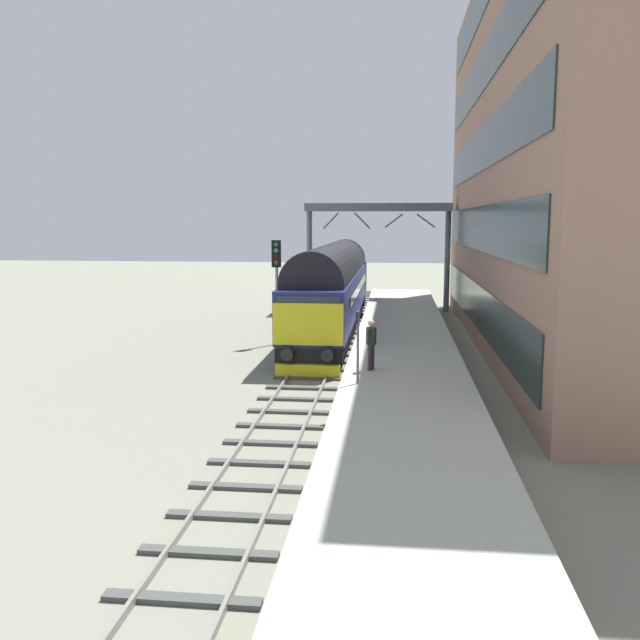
{
  "coord_description": "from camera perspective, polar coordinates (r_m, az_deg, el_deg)",
  "views": [
    {
      "loc": [
        3.18,
        -26.71,
        5.81
      ],
      "look_at": [
        0.2,
        0.34,
        1.86
      ],
      "focal_mm": 38.26,
      "sensor_mm": 36.0,
      "label": 1
    }
  ],
  "objects": [
    {
      "name": "waiting_passenger",
      "position": [
        22.16,
        4.3,
        -1.68
      ],
      "size": [
        0.45,
        0.47,
        1.64
      ],
      "rotation": [
        0.0,
        0.0,
        1.14
      ],
      "color": "#332633",
      "rests_on": "station_platform"
    },
    {
      "name": "diesel_locomotive",
      "position": [
        34.85,
        1.03,
        2.79
      ],
      "size": [
        2.74,
        19.94,
        4.68
      ],
      "color": "black",
      "rests_on": "ground"
    },
    {
      "name": "station_building",
      "position": [
        32.87,
        18.08,
        13.19
      ],
      "size": [
        5.34,
        31.32,
        17.72
      ],
      "color": "#9B735D",
      "rests_on": "ground"
    },
    {
      "name": "platform_number_sign",
      "position": [
        20.22,
        3.16,
        -1.36
      ],
      "size": [
        0.1,
        0.44,
        2.17
      ],
      "color": "slate",
      "rests_on": "station_platform"
    },
    {
      "name": "signal_post_near",
      "position": [
        32.15,
        -3.65,
        3.61
      ],
      "size": [
        0.44,
        0.22,
        4.94
      ],
      "color": "gray",
      "rests_on": "ground"
    },
    {
      "name": "overhead_footbridge",
      "position": [
        44.32,
        4.88,
        8.69
      ],
      "size": [
        9.3,
        2.0,
        6.95
      ],
      "color": "slate",
      "rests_on": "ground"
    },
    {
      "name": "ground_plane",
      "position": [
        27.51,
        -0.49,
        -3.93
      ],
      "size": [
        140.0,
        140.0,
        0.0
      ],
      "primitive_type": "plane",
      "color": "gray",
      "rests_on": "ground"
    },
    {
      "name": "track_main",
      "position": [
        27.5,
        -0.49,
        -3.82
      ],
      "size": [
        2.5,
        60.0,
        0.15
      ],
      "color": "slate",
      "rests_on": "ground"
    },
    {
      "name": "station_platform",
      "position": [
        27.23,
        7.06,
        -3.05
      ],
      "size": [
        4.0,
        44.0,
        1.01
      ],
      "color": "#B1B5A1",
      "rests_on": "ground"
    }
  ]
}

